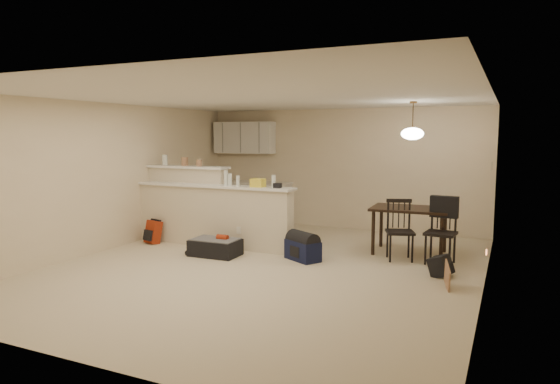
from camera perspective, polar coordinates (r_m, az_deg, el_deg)
The scene contains 23 objects.
room at distance 7.30m, azimuth -1.61°, elevation 0.95°, with size 7.00×7.02×2.50m.
breakfast_bar at distance 9.11m, azimuth -8.75°, elevation -2.08°, with size 3.08×0.58×1.39m.
upper_cabinets at distance 11.23m, azimuth -4.10°, elevation 6.22°, with size 1.40×0.34×0.70m, color white.
kitchen_counter at distance 11.13m, azimuth -3.46°, elevation -1.27°, with size 1.80×0.60×0.90m, color white.
thermostat at distance 8.07m, azimuth 23.05°, elevation 2.75°, with size 0.02×0.12×0.12m, color beige.
jar at distance 9.68m, azimuth -13.03°, elevation 3.59°, with size 0.10×0.10×0.20m, color silver.
cereal_box at distance 9.41m, azimuth -10.82°, elevation 3.44°, with size 0.10×0.07×0.16m, color #A67756.
small_box at distance 9.23m, azimuth -9.23°, elevation 3.28°, with size 0.08×0.06×0.12m, color #A67756.
bottle_a at distance 8.68m, azimuth -6.20°, elevation 1.61°, with size 0.07×0.07×0.26m, color silver.
bottle_b at distance 8.57m, azimuth -4.84°, elevation 1.29°, with size 0.06×0.06×0.18m, color silver.
bag_lump at distance 8.38m, azimuth -2.54°, elevation 1.05°, with size 0.22×0.18×0.14m, color #A67756.
pouch at distance 8.23m, azimuth -0.29°, elevation 0.74°, with size 0.12×0.10×0.08m, color #A67756.
extra_item_x at distance 8.64m, azimuth -5.75°, elevation 1.43°, with size 0.07×0.07×0.21m, color silver.
extra_item_y at distance 8.25m, azimuth -0.74°, elevation 1.22°, with size 0.07×0.07×0.21m, color silver.
dining_table at distance 8.50m, azimuth 14.63°, elevation -2.36°, with size 1.26×0.87×0.77m.
pendant_lamp at distance 8.40m, azimuth 14.89°, elevation 6.52°, with size 0.36×0.36×0.62m.
dining_chair_near at distance 8.05m, azimuth 13.56°, elevation -4.27°, with size 0.42×0.40×0.95m, color black, non-canonical shape.
dining_chair_far at distance 7.98m, azimuth 17.89°, elevation -4.31°, with size 0.44×0.42×1.00m, color black, non-canonical shape.
suitcase at distance 8.25m, azimuth -7.40°, elevation -6.32°, with size 0.78×0.51×0.26m, color black.
red_backpack at distance 9.38m, azimuth -14.28°, elevation -4.45°, with size 0.27×0.17×0.41m, color #9D2B11.
navy_duffel at distance 7.89m, azimuth 2.61°, elevation -6.68°, with size 0.57×0.31×0.31m, color #121839.
black_daypack at distance 7.39m, azimuth 17.88°, elevation -8.06°, with size 0.31×0.22×0.28m, color black.
cardboard_sheet at distance 6.82m, azimuth 18.58°, elevation -9.15°, with size 0.41×0.02×0.31m, color #A67756.
Camera 1 is at (3.25, -6.50, 1.96)m, focal length 32.00 mm.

